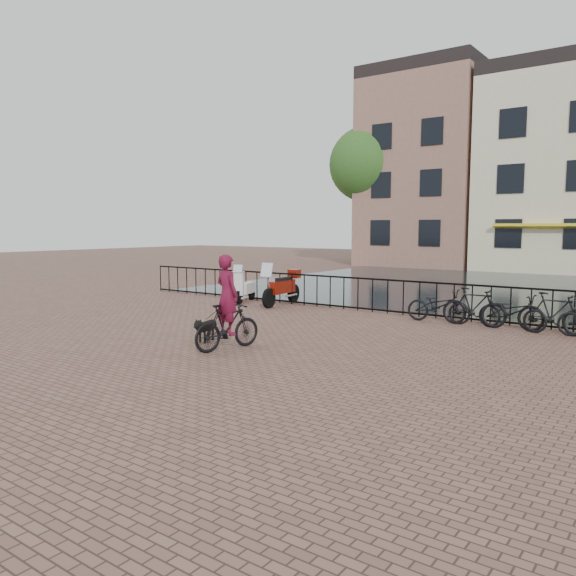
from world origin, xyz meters
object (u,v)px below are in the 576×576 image
Objects in this scene: motorcycle at (282,283)px; scooter at (245,282)px; dog at (206,329)px; cyclist at (227,308)px.

scooter is (-1.49, -0.08, -0.06)m from motorcycle.
dog is at bearing -75.19° from motorcycle.
dog is 0.40× the size of motorcycle.
cyclist is at bearing -70.85° from scooter.
scooter is (-4.62, 5.97, -0.21)m from cyclist.
motorcycle is 1.39× the size of scooter.
cyclist is 7.55m from scooter.
motorcycle reaches higher than dog.
motorcycle is (-3.13, 6.06, -0.15)m from cyclist.
dog is at bearing -9.85° from cyclist.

